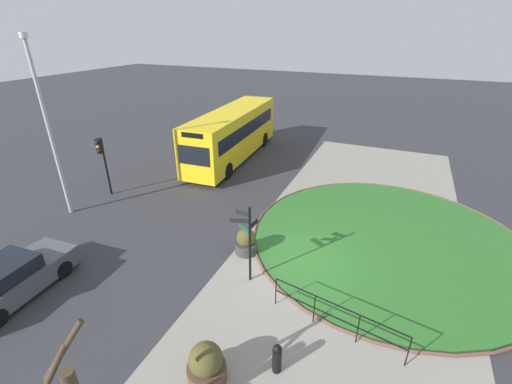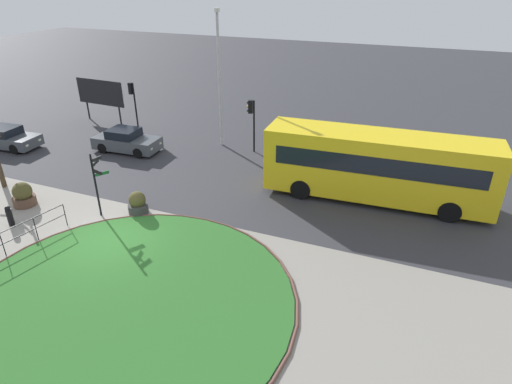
# 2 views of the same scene
# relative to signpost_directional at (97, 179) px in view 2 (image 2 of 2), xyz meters

# --- Properties ---
(ground) EXTENTS (120.00, 120.00, 0.00)m
(ground) POSITION_rel_signpost_directional_xyz_m (1.66, -1.67, -1.82)
(ground) COLOR #333338
(sidewalk_paving) EXTENTS (32.00, 8.94, 0.02)m
(sidewalk_paving) POSITION_rel_signpost_directional_xyz_m (1.66, -3.20, -1.81)
(sidewalk_paving) COLOR gray
(sidewalk_paving) RESTS_ON ground
(grass_island) EXTENTS (11.54, 11.54, 0.10)m
(grass_island) POSITION_rel_signpost_directional_xyz_m (4.71, -4.54, -1.77)
(grass_island) COLOR #2D6B28
(grass_island) RESTS_ON ground
(grass_kerb_ring) EXTENTS (11.85, 11.85, 0.11)m
(grass_kerb_ring) POSITION_rel_signpost_directional_xyz_m (4.71, -4.54, -1.76)
(grass_kerb_ring) COLOR brown
(grass_kerb_ring) RESTS_ON ground
(signpost_directional) EXTENTS (0.75, 0.75, 3.07)m
(signpost_directional) POSITION_rel_signpost_directional_xyz_m (0.00, 0.00, 0.00)
(signpost_directional) COLOR black
(signpost_directional) RESTS_ON ground
(bollard_foreground) EXTENTS (0.25, 0.25, 0.96)m
(bollard_foreground) POSITION_rel_signpost_directional_xyz_m (-3.13, -2.26, -1.32)
(bollard_foreground) COLOR black
(bollard_foreground) RESTS_ON ground
(railing_grass_edge) EXTENTS (0.82, 4.13, 1.09)m
(railing_grass_edge) POSITION_rel_signpost_directional_xyz_m (-1.21, -3.42, -1.11)
(railing_grass_edge) COLOR black
(railing_grass_edge) RESTS_ON ground
(bus_yellow) EXTENTS (10.79, 2.98, 3.35)m
(bus_yellow) POSITION_rel_signpost_directional_xyz_m (11.32, 6.35, -0.03)
(bus_yellow) COLOR yellow
(bus_yellow) RESTS_ON ground
(car_near_lane) EXTENTS (4.20, 2.07, 1.33)m
(car_near_lane) POSITION_rel_signpost_directional_xyz_m (-11.42, 4.72, -1.20)
(car_near_lane) COLOR #474C51
(car_near_lane) RESTS_ON ground
(car_far_lane) EXTENTS (4.20, 1.99, 1.41)m
(car_far_lane) POSITION_rel_signpost_directional_xyz_m (-3.95, 7.08, -1.16)
(car_far_lane) COLOR #474C51
(car_far_lane) RESTS_ON ground
(traffic_light_near) EXTENTS (0.48, 0.32, 3.25)m
(traffic_light_near) POSITION_rel_signpost_directional_xyz_m (3.31, 9.95, 0.57)
(traffic_light_near) COLOR black
(traffic_light_near) RESTS_ON ground
(traffic_light_far) EXTENTS (0.49, 0.27, 3.35)m
(traffic_light_far) POSITION_rel_signpost_directional_xyz_m (-5.87, 10.66, 0.65)
(traffic_light_far) COLOR black
(traffic_light_far) RESTS_ON ground
(lamppost_tall) EXTENTS (0.32, 0.32, 8.24)m
(lamppost_tall) POSITION_rel_signpost_directional_xyz_m (1.04, 10.31, 2.59)
(lamppost_tall) COLOR #B7B7BC
(lamppost_tall) RESTS_ON ground
(billboard_right) EXTENTS (4.19, 0.34, 3.12)m
(billboard_right) POSITION_rel_signpost_directional_xyz_m (-9.32, 11.43, 0.32)
(billboard_right) COLOR black
(billboard_right) RESTS_ON ground
(planter_near_signpost) EXTENTS (1.05, 1.05, 1.19)m
(planter_near_signpost) POSITION_rel_signpost_directional_xyz_m (-4.08, -0.66, -1.29)
(planter_near_signpost) COLOR brown
(planter_near_signpost) RESTS_ON ground
(planter_kerbside) EXTENTS (0.92, 0.92, 1.11)m
(planter_kerbside) POSITION_rel_signpost_directional_xyz_m (1.45, 0.76, -1.32)
(planter_kerbside) COLOR #383838
(planter_kerbside) RESTS_ON ground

